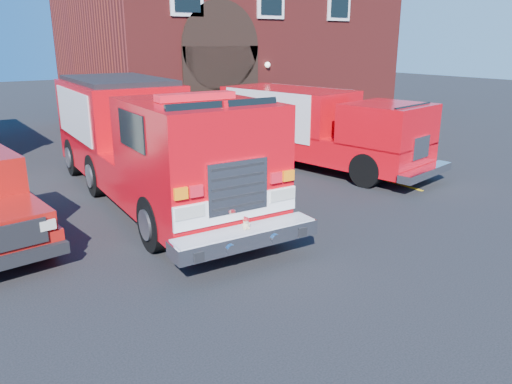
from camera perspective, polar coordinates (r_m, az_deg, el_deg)
ground at (r=11.45m, az=-3.49°, el=-4.79°), size 100.00×100.00×0.00m
parking_stripe_near at (r=16.28m, az=14.31°, el=1.37°), size 0.12×3.00×0.01m
parking_stripe_mid at (r=18.28m, az=7.19°, el=3.46°), size 0.12×3.00×0.01m
parking_stripe_far at (r=20.53m, az=1.52°, el=5.09°), size 0.12×3.00×0.01m
fire_station at (r=27.26m, az=-3.24°, el=17.00°), size 15.20×10.20×8.45m
fire_engine at (r=13.84m, az=-12.24°, el=5.80°), size 3.52×10.48×3.18m
secondary_truck at (r=17.41m, az=7.01°, el=7.51°), size 3.75×8.26×2.58m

